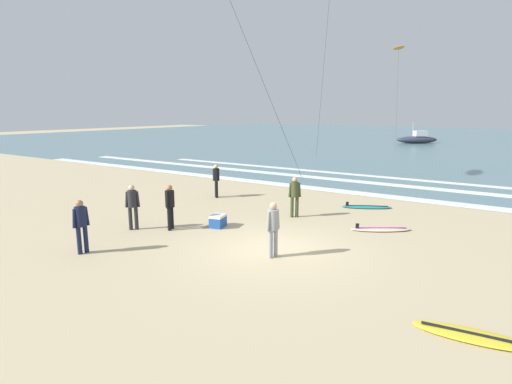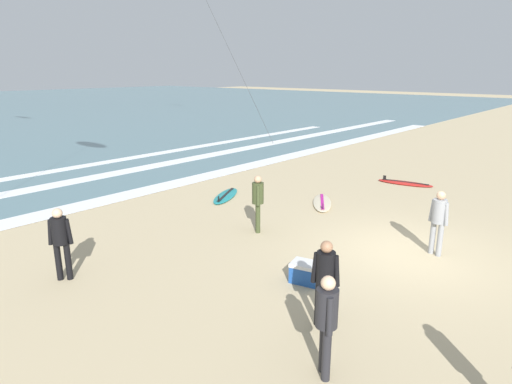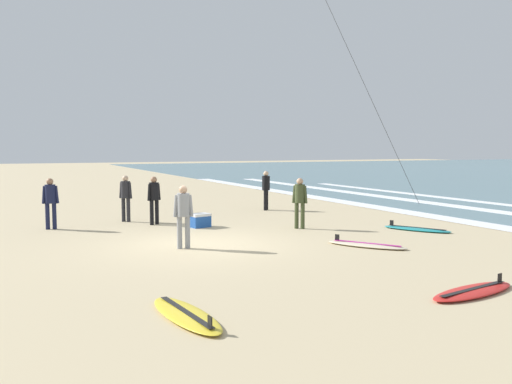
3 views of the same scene
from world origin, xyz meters
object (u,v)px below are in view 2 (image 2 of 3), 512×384
Objects in this scene: surfer_mid_group at (439,217)px; cooler_box at (306,272)px; surfboard_right_spare at (226,196)px; surfer_background_far at (60,238)px; surfboard_left_pile at (322,203)px; surfer_right_near at (327,317)px; surfer_left_far at (258,198)px; surfer_left_near at (325,276)px; surfboard_foreground_flat at (405,183)px.

cooler_box is at bearing 154.64° from surfer_mid_group.
surfer_mid_group is 0.75× the size of surfboard_right_spare.
surfer_background_far reaches higher than surfboard_left_pile.
surfer_background_far is 0.75× the size of surfboard_right_spare.
surfer_background_far is 0.77× the size of surfboard_left_pile.
surfer_background_far is 8.44m from surfboard_left_pile.
surfer_left_far is at bearing 50.15° from surfer_right_near.
surfer_mid_group is 4.44m from surfer_left_near.
cooler_box reaches higher than surfboard_right_spare.
surfer_right_near is at bearing -139.88° from cooler_box.
surfboard_left_pile is (-4.41, 1.01, 0.00)m from surfboard_foreground_flat.
surfer_mid_group is 1.00× the size of surfer_left_near.
surfer_left_near is 1.82m from cooler_box.
surfboard_foreground_flat is 1.02× the size of surfboard_right_spare.
cooler_box is (-1.62, -2.75, -0.74)m from surfer_left_far.
cooler_box is (-9.42, -1.81, 0.18)m from surfboard_foreground_flat.
surfer_right_near is 1.00× the size of surfer_mid_group.
surfer_background_far and surfer_right_near have the same top height.
surfer_left_near reaches higher than cooler_box.
surfboard_foreground_flat is at bearing 17.63° from surfer_right_near.
surfboard_left_pile and surfboard_right_spare have the same top height.
surfer_left_far is at bearing 173.10° from surfboard_foreground_flat.
surfer_right_near is 6.06m from surfer_left_far.
surfer_left_near is 0.77× the size of surfboard_left_pile.
surfboard_left_pile is at bearing 29.35° from cooler_box.
surfboard_foreground_flat is 1.05× the size of surfboard_left_pile.
surfer_mid_group reaches higher than cooler_box.
surfboard_foreground_flat is 4.52m from surfboard_left_pile.
surfer_left_far is (4.92, -1.22, 0.00)m from surfer_background_far.
surfer_mid_group is 7.07m from surfboard_foreground_flat.
surfer_background_far reaches higher than surfboard_right_spare.
surfboard_left_pile is at bearing 68.12° from surfer_mid_group.
surfboard_right_spare is at bearing 56.66° from surfer_left_near.
surfboard_left_pile is at bearing -7.90° from surfer_background_far.
surfer_left_far is 0.75× the size of surfboard_right_spare.
surfer_mid_group is 2.28× the size of cooler_box.
surfboard_left_pile is (8.31, -1.15, -0.91)m from surfer_background_far.
surfboard_right_spare is at bearing 116.91° from surfboard_left_pile.
surfer_left_near reaches higher than surfboard_left_pile.
surfboard_right_spare is (0.21, 7.40, -0.91)m from surfer_mid_group.
surfer_left_near is at bearing -123.34° from surfboard_right_spare.
surfer_background_far is 1.00× the size of surfer_right_near.
surfboard_right_spare is 3.05× the size of cooler_box.
surfboard_right_spare is (6.77, 1.88, -0.91)m from surfer_background_far.
surfer_mid_group and surfer_left_far have the same top height.
surfer_left_far is 1.00× the size of surfer_left_near.
surfboard_left_pile is at bearing 167.10° from surfboard_foreground_flat.
surfer_left_far is at bearing -120.69° from surfboard_right_spare.
surfboard_foreground_flat is (7.79, -0.94, -0.91)m from surfer_left_far.
surfboard_foreground_flat and surfboard_right_spare have the same top height.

